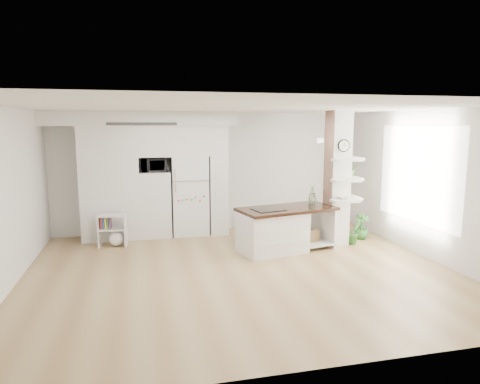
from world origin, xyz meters
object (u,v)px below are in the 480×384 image
at_px(floor_plant_a, 354,233).
at_px(bookshelf, 114,232).
at_px(refrigerator, 190,195).
at_px(kitchen_island, 277,229).

bearing_deg(floor_plant_a, bookshelf, 168.22).
bearing_deg(refrigerator, bookshelf, -158.52).
distance_m(bookshelf, floor_plant_a, 4.87).
bearing_deg(kitchen_island, floor_plant_a, -9.39).
relative_size(kitchen_island, bookshelf, 3.11).
relative_size(bookshelf, floor_plant_a, 1.33).
distance_m(refrigerator, bookshelf, 1.83).
distance_m(refrigerator, kitchen_island, 2.31).
xyz_separation_m(kitchen_island, floor_plant_a, (1.68, 0.10, -0.20)).
xyz_separation_m(kitchen_island, bookshelf, (-3.09, 1.09, -0.16)).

